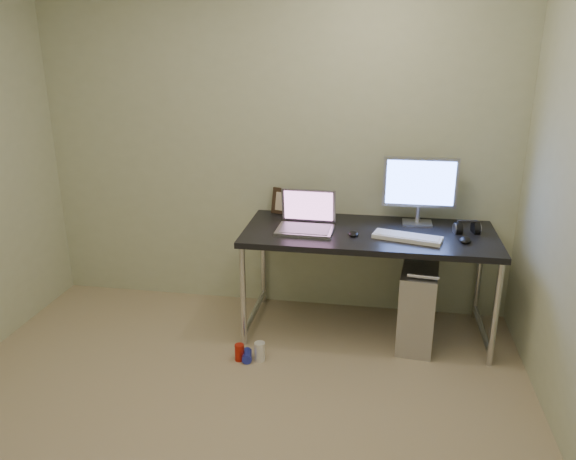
{
  "coord_description": "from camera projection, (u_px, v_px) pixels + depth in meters",
  "views": [
    {
      "loc": [
        0.77,
        -2.25,
        1.99
      ],
      "look_at": [
        0.22,
        1.03,
        0.85
      ],
      "focal_mm": 35.0,
      "sensor_mm": 36.0,
      "label": 1
    }
  ],
  "objects": [
    {
      "name": "webcam",
      "position": [
        315.0,
        206.0,
        4.08
      ],
      "size": [
        0.04,
        0.03,
        0.11
      ],
      "rotation": [
        0.0,
        0.0,
        -0.06
      ],
      "color": "silver",
      "rests_on": "desk"
    },
    {
      "name": "keyboard",
      "position": [
        407.0,
        237.0,
        3.64
      ],
      "size": [
        0.46,
        0.25,
        0.03
      ],
      "primitive_type": "cube",
      "rotation": [
        0.0,
        0.0,
        -0.25
      ],
      "color": "white",
      "rests_on": "desk"
    },
    {
      "name": "mouse_right",
      "position": [
        465.0,
        239.0,
        3.6
      ],
      "size": [
        0.09,
        0.13,
        0.04
      ],
      "primitive_type": "ellipsoid",
      "rotation": [
        0.0,
        0.0,
        -0.16
      ],
      "color": "black",
      "rests_on": "desk"
    },
    {
      "name": "cable_b",
      "position": [
        422.0,
        268.0,
        4.14
      ],
      "size": [
        0.02,
        0.11,
        0.71
      ],
      "primitive_type": "cylinder",
      "rotation": [
        0.14,
        0.0,
        0.09
      ],
      "color": "black",
      "rests_on": "ground"
    },
    {
      "name": "desk",
      "position": [
        369.0,
        242.0,
        3.82
      ],
      "size": [
        1.69,
        0.74,
        0.75
      ],
      "color": "black",
      "rests_on": "ground"
    },
    {
      "name": "wall_back",
      "position": [
        274.0,
        145.0,
        4.09
      ],
      "size": [
        3.5,
        0.02,
        2.5
      ],
      "primitive_type": "cube",
      "color": "beige",
      "rests_on": "ground"
    },
    {
      "name": "can_white",
      "position": [
        260.0,
        351.0,
        3.64
      ],
      "size": [
        0.08,
        0.08,
        0.13
      ],
      "primitive_type": "cylinder",
      "rotation": [
        0.0,
        0.0,
        0.21
      ],
      "color": "white",
      "rests_on": "ground"
    },
    {
      "name": "picture_frame",
      "position": [
        287.0,
        202.0,
        4.13
      ],
      "size": [
        0.25,
        0.14,
        0.19
      ],
      "primitive_type": "cube",
      "rotation": [
        -0.21,
        0.0,
        -0.3
      ],
      "color": "black",
      "rests_on": "desk"
    },
    {
      "name": "monitor",
      "position": [
        420.0,
        186.0,
        3.86
      ],
      "size": [
        0.51,
        0.15,
        0.47
      ],
      "rotation": [
        0.0,
        0.0,
        0.0
      ],
      "color": "#B3B3BA",
      "rests_on": "desk"
    },
    {
      "name": "cable_a",
      "position": [
        409.0,
        264.0,
        4.16
      ],
      "size": [
        0.01,
        0.16,
        0.69
      ],
      "primitive_type": "cylinder",
      "rotation": [
        0.21,
        0.0,
        0.0
      ],
      "color": "black",
      "rests_on": "ground"
    },
    {
      "name": "mouse_left",
      "position": [
        354.0,
        233.0,
        3.72
      ],
      "size": [
        0.08,
        0.11,
        0.04
      ],
      "primitive_type": "ellipsoid",
      "rotation": [
        0.0,
        0.0,
        0.1
      ],
      "color": "black",
      "rests_on": "desk"
    },
    {
      "name": "laptop",
      "position": [
        306.0,
        220.0,
        3.83
      ],
      "size": [
        0.39,
        0.32,
        0.26
      ],
      "rotation": [
        0.0,
        0.0,
        -0.03
      ],
      "color": "#B3B3BA",
      "rests_on": "desk"
    },
    {
      "name": "can_blue",
      "position": [
        247.0,
        356.0,
        3.65
      ],
      "size": [
        0.09,
        0.12,
        0.06
      ],
      "primitive_type": "cylinder",
      "rotation": [
        1.57,
        0.0,
        0.21
      ],
      "color": "#252FB7",
      "rests_on": "ground"
    },
    {
      "name": "can_red",
      "position": [
        240.0,
        352.0,
        3.64
      ],
      "size": [
        0.07,
        0.07,
        0.11
      ],
      "primitive_type": "cylinder",
      "rotation": [
        0.0,
        0.0,
        0.21
      ],
      "color": "#B71B0C",
      "rests_on": "ground"
    },
    {
      "name": "tower_computer",
      "position": [
        418.0,
        304.0,
        3.82
      ],
      "size": [
        0.29,
        0.55,
        0.59
      ],
      "rotation": [
        0.0,
        0.0,
        -0.11
      ],
      "color": "silver",
      "rests_on": "ground"
    },
    {
      "name": "floor",
      "position": [
        212.0,
        449.0,
        2.86
      ],
      "size": [
        3.5,
        3.5,
        0.0
      ],
      "primitive_type": "plane",
      "color": "tan",
      "rests_on": "ground"
    },
    {
      "name": "headphones",
      "position": [
        467.0,
        229.0,
        3.76
      ],
      "size": [
        0.18,
        0.1,
        0.11
      ],
      "rotation": [
        0.0,
        0.0,
        0.18
      ],
      "color": "black",
      "rests_on": "desk"
    }
  ]
}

